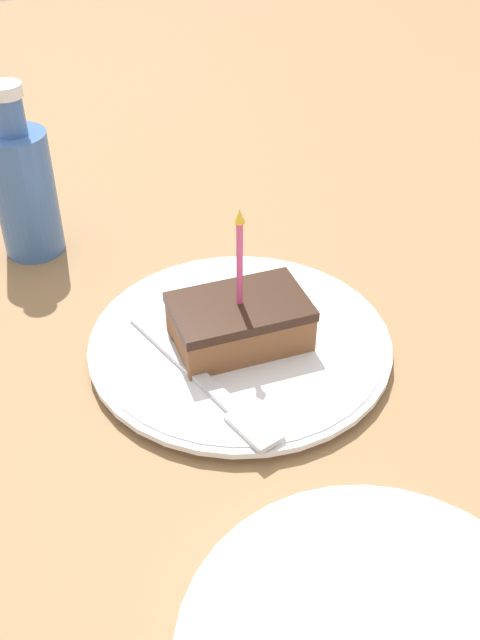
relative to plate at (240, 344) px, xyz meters
The scene contains 5 objects.
ground_plane 0.04m from the plate, 47.61° to the left, with size 2.40×2.40×0.04m.
plate is the anchor object (origin of this frame).
cake_slice 0.03m from the plate, 27.06° to the right, with size 0.07×0.11×0.13m.
fork 0.07m from the plate, 43.12° to the right, with size 0.19×0.08×0.00m.
bottle 0.28m from the plate, 147.38° to the right, with size 0.06×0.06×0.18m.
Camera 1 is at (0.45, -0.19, 0.43)m, focal length 42.00 mm.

